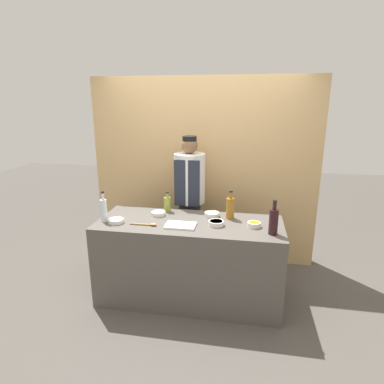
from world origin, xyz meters
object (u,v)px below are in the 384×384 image
sauce_bowl_orange (254,224)px  sauce_bowl_green (158,213)px  sauce_bowl_red (212,214)px  bottle_clear (104,210)px  cutting_board (180,225)px  bottle_amber (230,208)px  sauce_bowl_yellow (116,221)px  wooden_spoon (148,224)px  bottle_wine (274,221)px  bottle_oil (167,204)px  chef_center (190,200)px  sauce_bowl_purple (216,223)px

sauce_bowl_orange → sauce_bowl_green: sauce_bowl_orange is taller
sauce_bowl_orange → sauce_bowl_red: 0.51m
sauce_bowl_red → bottle_clear: bearing=-162.3°
cutting_board → bottle_amber: (0.48, 0.32, 0.11)m
cutting_board → sauce_bowl_yellow: bearing=-178.3°
cutting_board → wooden_spoon: 0.33m
cutting_board → bottle_clear: size_ratio=0.93×
sauce_bowl_yellow → bottle_wine: bottle_wine is taller
bottle_oil → wooden_spoon: bearing=-100.9°
bottle_amber → bottle_oil: bearing=171.5°
sauce_bowl_yellow → bottle_wine: 1.58m
bottle_clear → bottle_amber: size_ratio=1.05×
sauce_bowl_orange → cutting_board: 0.74m
sauce_bowl_orange → sauce_bowl_red: (-0.45, 0.24, -0.00)m
sauce_bowl_red → bottle_clear: 1.15m
bottle_wine → bottle_clear: size_ratio=1.04×
wooden_spoon → chef_center: bearing=71.2°
sauce_bowl_yellow → bottle_clear: bottle_clear is taller
cutting_board → bottle_oil: size_ratio=1.33×
sauce_bowl_green → chef_center: 0.57m
sauce_bowl_green → cutting_board: (0.31, -0.28, -0.01)m
sauce_bowl_orange → sauce_bowl_green: bearing=171.0°
sauce_bowl_red → chef_center: bearing=126.9°
sauce_bowl_yellow → sauce_bowl_red: size_ratio=1.00×
bottle_wine → sauce_bowl_red: bearing=147.9°
chef_center → sauce_bowl_yellow: bearing=-127.7°
sauce_bowl_red → wooden_spoon: size_ratio=0.57×
bottle_oil → bottle_clear: 0.71m
sauce_bowl_purple → bottle_clear: (-1.16, -0.08, 0.10)m
sauce_bowl_green → bottle_oil: (0.07, 0.15, 0.07)m
bottle_oil → chef_center: chef_center is taller
cutting_board → wooden_spoon: (-0.33, -0.04, 0.00)m
cutting_board → bottle_oil: bearing=119.5°
bottle_oil → sauce_bowl_green: bearing=-113.3°
sauce_bowl_orange → chef_center: 1.03m
sauce_bowl_yellow → cutting_board: 0.68m
sauce_bowl_purple → bottle_oil: 0.69m
sauce_bowl_purple → sauce_bowl_green: bearing=164.0°
sauce_bowl_purple → sauce_bowl_red: sauce_bowl_purple is taller
sauce_bowl_yellow → chef_center: 1.02m
sauce_bowl_red → cutting_board: (-0.28, -0.35, -0.01)m
cutting_board → bottle_amber: 0.58m
bottle_wine → bottle_amber: 0.56m
sauce_bowl_red → bottle_clear: bottle_clear is taller
sauce_bowl_red → wooden_spoon: (-0.61, -0.39, -0.01)m
sauce_bowl_purple → sauce_bowl_red: bearing=105.5°
sauce_bowl_orange → bottle_wine: bottle_wine is taller
sauce_bowl_purple → chef_center: size_ratio=0.09×
sauce_bowl_green → chef_center: chef_center is taller
chef_center → sauce_bowl_purple: bearing=-60.2°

